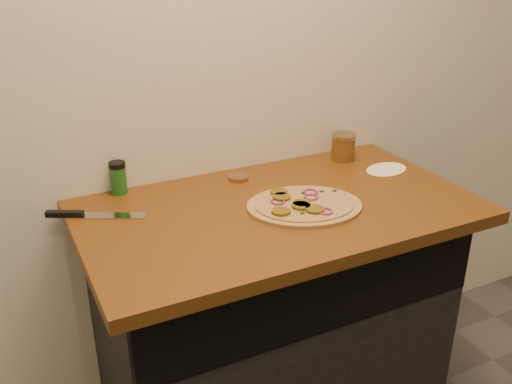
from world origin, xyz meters
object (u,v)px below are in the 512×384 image
pizza (304,205)px  salsa_jar (343,147)px  spice_shaker (118,178)px  chefs_knife (87,215)px

pizza → salsa_jar: size_ratio=4.43×
pizza → spice_shaker: 0.59m
chefs_knife → spice_shaker: (0.13, 0.12, 0.05)m
pizza → spice_shaker: bearing=143.2°
pizza → chefs_knife: pizza is taller
pizza → salsa_jar: salsa_jar is taller
pizza → chefs_knife: bearing=159.0°
chefs_knife → spice_shaker: size_ratio=2.60×
chefs_knife → pizza: bearing=-21.0°
pizza → chefs_knife: size_ratio=1.57×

